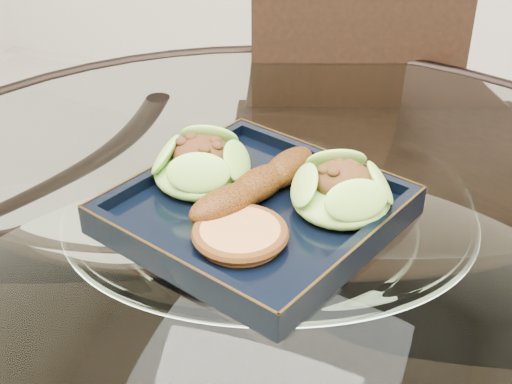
% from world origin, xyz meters
% --- Properties ---
extents(dining_table, '(1.13, 1.13, 0.77)m').
position_xyz_m(dining_table, '(-0.00, -0.00, 0.60)').
color(dining_table, white).
rests_on(dining_table, ground).
extents(dining_chair, '(0.49, 0.49, 0.87)m').
position_xyz_m(dining_chair, '(0.01, 0.43, 0.49)').
color(dining_chair, black).
rests_on(dining_chair, ground).
extents(navy_plate, '(0.34, 0.34, 0.02)m').
position_xyz_m(navy_plate, '(-0.02, 0.02, 0.77)').
color(navy_plate, black).
rests_on(navy_plate, dining_table).
extents(lettuce_wrap_left, '(0.13, 0.13, 0.04)m').
position_xyz_m(lettuce_wrap_left, '(-0.10, 0.05, 0.80)').
color(lettuce_wrap_left, '#6CA530').
rests_on(lettuce_wrap_left, navy_plate).
extents(lettuce_wrap_right, '(0.12, 0.12, 0.04)m').
position_xyz_m(lettuce_wrap_right, '(0.06, 0.05, 0.80)').
color(lettuce_wrap_right, '#66A22F').
rests_on(lettuce_wrap_right, navy_plate).
extents(roasted_plantain, '(0.10, 0.19, 0.03)m').
position_xyz_m(roasted_plantain, '(-0.03, 0.04, 0.80)').
color(roasted_plantain, '#612F0A').
rests_on(roasted_plantain, navy_plate).
extents(crumb_patty, '(0.11, 0.11, 0.02)m').
position_xyz_m(crumb_patty, '(-0.01, -0.05, 0.79)').
color(crumb_patty, '#BC7C3E').
rests_on(crumb_patty, navy_plate).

